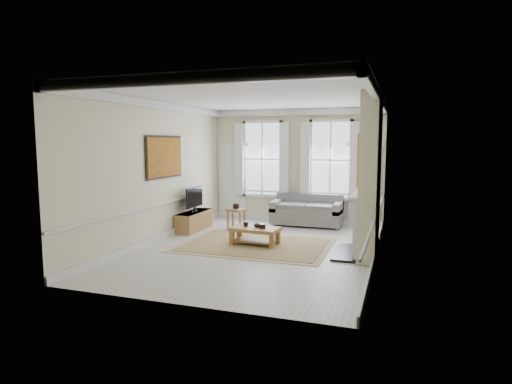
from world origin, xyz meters
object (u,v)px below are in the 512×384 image
(sofa, at_px, (307,213))
(side_table, at_px, (236,212))
(coffee_table, at_px, (255,231))
(tv_stand, at_px, (194,221))

(sofa, relative_size, side_table, 3.71)
(coffee_table, bearing_deg, sofa, 81.36)
(coffee_table, relative_size, tv_stand, 0.82)
(sofa, bearing_deg, coffee_table, -102.77)
(coffee_table, height_order, tv_stand, tv_stand)
(sofa, distance_m, side_table, 2.09)
(sofa, relative_size, coffee_table, 1.70)
(tv_stand, bearing_deg, coffee_table, -27.50)
(coffee_table, bearing_deg, side_table, 127.21)
(sofa, relative_size, tv_stand, 1.40)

